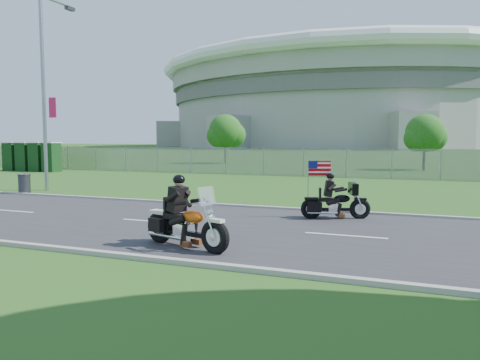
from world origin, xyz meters
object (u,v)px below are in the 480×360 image
at_px(motorcycle_follow, 335,204).
at_px(porta_toilet_c, 25,157).
at_px(porta_toilet_a, 51,158).
at_px(trash_can, 24,185).
at_px(porta_toilet_b, 38,157).
at_px(porta_toilet_d, 12,157).
at_px(motorcycle_lead, 185,225).
at_px(streetlight, 47,79).

bearing_deg(motorcycle_follow, porta_toilet_c, 133.93).
xyz_separation_m(porta_toilet_a, porta_toilet_c, (-2.80, 0.00, 0.00)).
xyz_separation_m(motorcycle_follow, trash_can, (-14.99, 1.63, -0.05)).
relative_size(porta_toilet_b, porta_toilet_c, 1.00).
bearing_deg(porta_toilet_a, porta_toilet_d, 180.00).
height_order(porta_toilet_d, trash_can, porta_toilet_d).
bearing_deg(motorcycle_lead, porta_toilet_b, 157.69).
distance_m(streetlight, porta_toilet_d, 18.40).
bearing_deg(motorcycle_follow, trash_can, 154.78).
relative_size(motorcycle_lead, motorcycle_follow, 1.18).
height_order(streetlight, porta_toilet_d, streetlight).
relative_size(porta_toilet_b, trash_can, 2.43).
relative_size(porta_toilet_b, motorcycle_follow, 1.04).
relative_size(motorcycle_lead, trash_can, 2.75).
bearing_deg(motorcycle_follow, porta_toilet_b, 132.73).
xyz_separation_m(streetlight, porta_toilet_b, (-11.42, 10.78, -4.49)).
relative_size(porta_toilet_c, motorcycle_lead, 0.88).
distance_m(porta_toilet_a, porta_toilet_d, 4.20).
bearing_deg(porta_toilet_c, porta_toilet_d, 180.00).
bearing_deg(porta_toilet_a, streetlight, -47.09).
height_order(porta_toilet_c, trash_can, porta_toilet_c).
height_order(porta_toilet_b, motorcycle_follow, porta_toilet_b).
bearing_deg(trash_can, porta_toilet_c, 135.82).
relative_size(porta_toilet_c, motorcycle_follow, 1.04).
xyz_separation_m(streetlight, motorcycle_lead, (12.58, -8.97, -5.07)).
bearing_deg(porta_toilet_a, motorcycle_follow, -29.56).
distance_m(porta_toilet_c, motorcycle_lead, 32.18).
bearing_deg(porta_toilet_d, trash_can, -41.27).
relative_size(porta_toilet_c, porta_toilet_d, 1.00).
distance_m(porta_toilet_c, trash_can, 18.24).
height_order(porta_toilet_a, porta_toilet_c, same).
distance_m(streetlight, porta_toilet_c, 17.34).
height_order(streetlight, motorcycle_follow, streetlight).
xyz_separation_m(streetlight, trash_can, (0.25, -1.92, -5.17)).
bearing_deg(motorcycle_lead, streetlight, 161.65).
distance_m(porta_toilet_b, trash_can, 17.26).
xyz_separation_m(streetlight, motorcycle_follow, (15.24, -3.55, -5.11)).
height_order(porta_toilet_b, trash_can, porta_toilet_b).
distance_m(porta_toilet_a, porta_toilet_c, 2.80).
bearing_deg(trash_can, porta_toilet_b, 132.58).
xyz_separation_m(porta_toilet_d, motorcycle_follow, (29.46, -14.33, -0.62)).
bearing_deg(trash_can, streetlight, 97.45).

